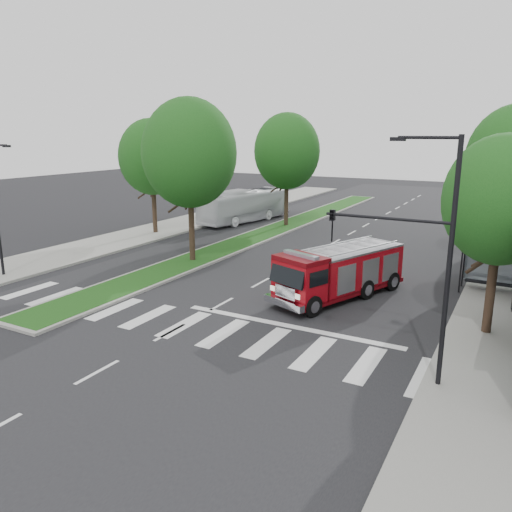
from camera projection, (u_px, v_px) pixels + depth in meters
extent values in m
plane|color=black|center=(222.00, 304.00, 24.03)|extent=(140.00, 140.00, 0.00)
cube|color=gray|center=(134.00, 237.00, 39.26)|extent=(5.00, 80.00, 0.15)
cube|color=gray|center=(276.00, 230.00, 42.14)|extent=(3.00, 50.00, 0.14)
cube|color=#1A4313|center=(276.00, 229.00, 42.12)|extent=(2.60, 49.50, 0.02)
cylinder|color=black|center=(461.00, 269.00, 25.49)|extent=(0.08, 0.08, 2.50)
cylinder|color=black|center=(464.00, 264.00, 26.51)|extent=(0.08, 0.08, 2.50)
cube|color=black|center=(495.00, 245.00, 25.04)|extent=(3.20, 1.60, 0.12)
cube|color=#8C99A5|center=(493.00, 266.00, 25.93)|extent=(2.80, 0.04, 1.80)
cube|color=black|center=(490.00, 283.00, 25.52)|extent=(2.40, 0.40, 0.08)
cylinder|color=black|center=(491.00, 291.00, 19.95)|extent=(0.36, 0.36, 3.74)
ellipsoid|color=#103B10|center=(501.00, 200.00, 19.07)|extent=(4.40, 4.40, 5.06)
cylinder|color=black|center=(506.00, 232.00, 30.10)|extent=(0.36, 0.36, 4.40)
cylinder|color=black|center=(512.00, 213.00, 38.67)|extent=(0.36, 0.36, 3.96)
cylinder|color=black|center=(192.00, 226.00, 31.37)|extent=(0.36, 0.36, 4.62)
ellipsoid|color=#103B10|center=(189.00, 153.00, 30.28)|extent=(5.80, 5.80, 6.67)
cylinder|color=black|center=(286.00, 202.00, 43.33)|extent=(0.36, 0.36, 4.40)
ellipsoid|color=#103B10|center=(287.00, 151.00, 42.30)|extent=(5.60, 5.60, 6.44)
cylinder|color=black|center=(154.00, 208.00, 40.25)|extent=(0.36, 0.36, 4.18)
ellipsoid|color=#103B10|center=(152.00, 157.00, 39.27)|extent=(5.20, 5.20, 5.98)
cylinder|color=black|center=(449.00, 269.00, 15.21)|extent=(0.16, 0.16, 8.00)
cylinder|color=black|center=(429.00, 137.00, 14.69)|extent=(1.80, 0.10, 0.10)
cube|color=black|center=(398.00, 139.00, 15.12)|extent=(0.45, 0.20, 0.12)
cylinder|color=black|center=(386.00, 218.00, 15.80)|extent=(4.00, 0.10, 0.10)
imported|color=black|center=(332.00, 226.00, 16.73)|extent=(0.18, 0.22, 1.10)
cube|color=black|center=(7.00, 146.00, 26.08)|extent=(0.45, 0.20, 0.12)
cylinder|color=black|center=(498.00, 191.00, 35.24)|extent=(0.16, 0.16, 8.00)
cylinder|color=black|center=(490.00, 135.00, 34.72)|extent=(1.80, 0.10, 0.10)
cube|color=black|center=(476.00, 135.00, 35.15)|extent=(0.45, 0.20, 0.12)
cube|color=#5A040A|center=(340.00, 288.00, 24.98)|extent=(4.88, 7.91, 0.23)
cube|color=maroon|center=(350.00, 268.00, 25.21)|extent=(4.22, 6.23, 1.81)
cube|color=maroon|center=(300.00, 281.00, 23.00)|extent=(2.70, 2.34, 1.90)
cube|color=#B2B2B7|center=(351.00, 249.00, 24.98)|extent=(4.22, 6.23, 0.11)
cylinder|color=#B2B2B7|center=(339.00, 243.00, 25.54)|extent=(2.06, 5.10, 0.09)
cylinder|color=#B2B2B7|center=(364.00, 249.00, 24.33)|extent=(2.06, 5.10, 0.09)
cube|color=silver|center=(284.00, 303.00, 22.55)|extent=(2.31, 1.15, 0.32)
cube|color=#8C99A5|center=(301.00, 255.00, 22.70)|extent=(1.97, 1.02, 0.16)
cylinder|color=black|center=(281.00, 295.00, 23.82)|extent=(0.66, 1.04, 1.00)
cylinder|color=black|center=(312.00, 306.00, 22.27)|extent=(0.66, 1.04, 1.00)
cylinder|color=black|center=(334.00, 280.00, 26.20)|extent=(0.66, 1.04, 1.00)
cylinder|color=black|center=(366.00, 289.00, 24.65)|extent=(0.66, 1.04, 1.00)
cylinder|color=black|center=(360.00, 273.00, 27.56)|extent=(0.66, 1.04, 1.00)
cylinder|color=black|center=(392.00, 281.00, 26.01)|extent=(0.66, 1.04, 1.00)
imported|color=silver|center=(245.00, 206.00, 46.09)|extent=(4.30, 10.86, 2.95)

